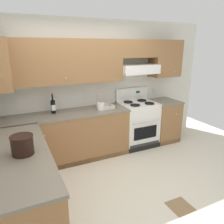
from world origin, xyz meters
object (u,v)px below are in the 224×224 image
wine_bottle (53,106)px  bucket (22,145)px  paper_towel_roll (101,106)px  stove (138,124)px  bowl (105,107)px

wine_bottle → bucket: size_ratio=1.42×
wine_bottle → paper_towel_roll: wine_bottle is taller
stove → paper_towel_roll: bearing=-176.0°
stove → bowl: 0.87m
stove → bucket: 2.72m
stove → bowl: bearing=178.4°
stove → bucket: size_ratio=4.82×
paper_towel_roll → bucket: bearing=-139.0°
bucket → paper_towel_roll: size_ratio=1.92×
stove → bucket: (-2.32, -1.31, 0.55)m
wine_bottle → bowl: wine_bottle is taller
stove → wine_bottle: bearing=176.8°
stove → wine_bottle: (-1.72, 0.09, 0.57)m
bucket → paper_towel_roll: bearing=41.0°
stove → wine_bottle: wine_bottle is taller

